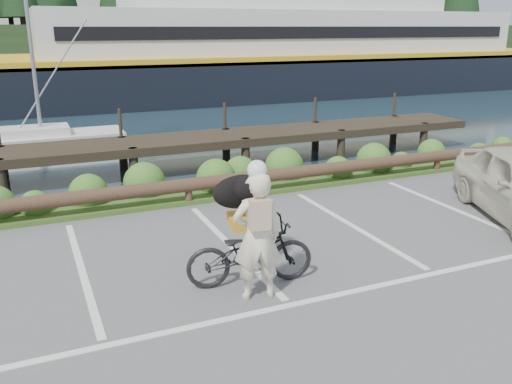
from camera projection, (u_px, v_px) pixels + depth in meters
ground at (278, 293)px, 8.08m from camera, size 72.00×72.00×0.00m
harbor_backdrop at (42, 54)px, 77.09m from camera, size 170.00×160.00×30.00m
vegetation_strip at (180, 194)px, 12.71m from camera, size 34.00×1.60×0.10m
log_rail at (189, 204)px, 12.11m from camera, size 32.00×0.30×0.60m
bicycle at (250, 253)px, 8.25m from camera, size 2.05×1.01×1.03m
cyclist at (257, 236)px, 7.69m from camera, size 0.77×0.57×1.91m
dog at (241, 192)px, 8.60m from camera, size 0.61×1.01×0.54m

